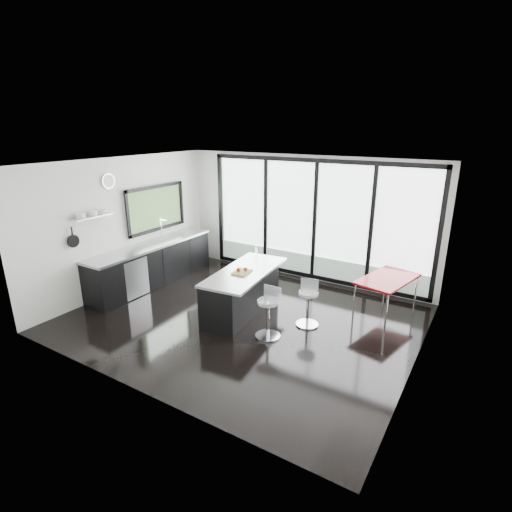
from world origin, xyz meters
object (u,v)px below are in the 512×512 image
Objects in this scene: bar_stool_far at (308,309)px; island at (242,290)px; red_table at (386,295)px; bar_stool_near at (268,319)px.

island is at bearing 167.25° from bar_stool_far.
red_table is (2.34, 1.38, -0.08)m from island.
island is at bearing -149.42° from red_table.
red_table reaches higher than bar_stool_near.
bar_stool_near is (0.91, -0.61, -0.09)m from island.
red_table is at bearing 30.58° from island.
bar_stool_near is at bearing -33.64° from island.
bar_stool_near is at bearing -136.38° from bar_stool_far.
island is 3.17× the size of bar_stool_near.
bar_stool_far is 1.63m from red_table.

